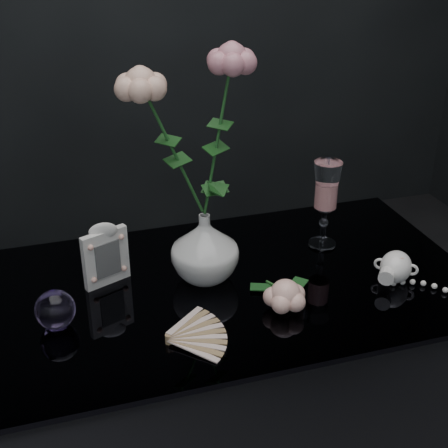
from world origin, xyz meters
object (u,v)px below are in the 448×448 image
object	(u,v)px
loose_rose	(285,295)
pearl_jar	(396,266)
vase	(205,247)
wine_glass	(325,205)
paperweight	(55,310)
picture_frame	(105,253)

from	to	relation	value
loose_rose	pearl_jar	xyz separation A→B (m)	(0.26, 0.03, 0.00)
vase	loose_rose	size ratio (longest dim) A/B	0.80
wine_glass	paperweight	world-z (taller)	wine_glass
vase	loose_rose	bearing A→B (deg)	-52.59
picture_frame	pearl_jar	size ratio (longest dim) A/B	0.60
paperweight	wine_glass	bearing A→B (deg)	13.08
vase	paperweight	bearing A→B (deg)	-165.22
picture_frame	pearl_jar	world-z (taller)	picture_frame
paperweight	pearl_jar	distance (m)	0.69
wine_glass	picture_frame	bearing A→B (deg)	-177.96
loose_rose	wine_glass	bearing A→B (deg)	36.03
loose_rose	pearl_jar	bearing A→B (deg)	-7.02
vase	picture_frame	distance (m)	0.20
wine_glass	picture_frame	size ratio (longest dim) A/B	1.46
paperweight	picture_frame	bearing A→B (deg)	48.03
vase	paperweight	world-z (taller)	vase
vase	loose_rose	world-z (taller)	vase
picture_frame	vase	bearing A→B (deg)	-33.97
picture_frame	paperweight	world-z (taller)	picture_frame
paperweight	vase	bearing A→B (deg)	14.78
wine_glass	paperweight	xyz separation A→B (m)	(-0.61, -0.14, -0.07)
picture_frame	loose_rose	bearing A→B (deg)	-53.85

